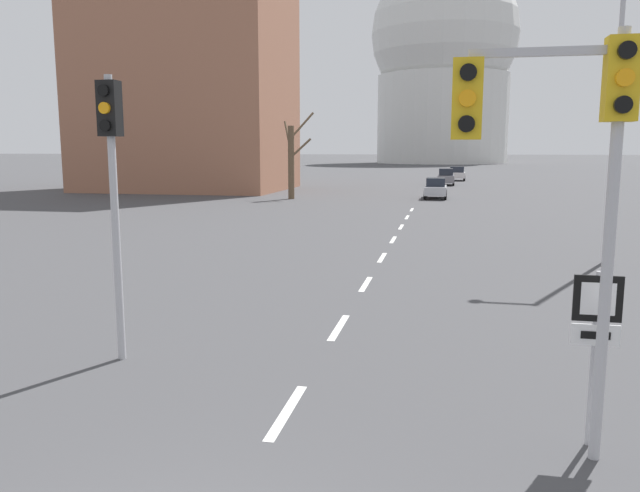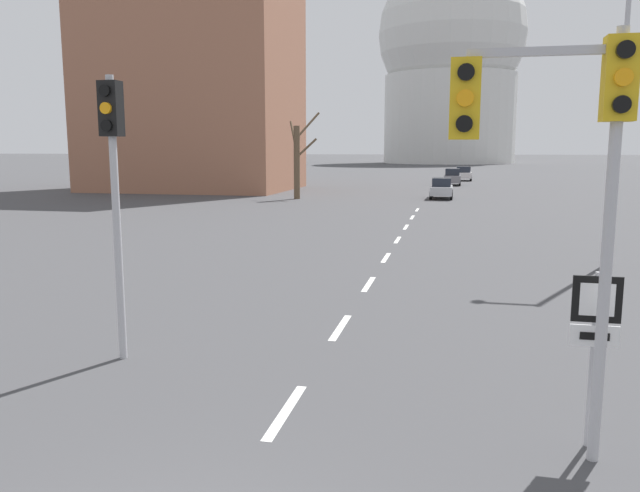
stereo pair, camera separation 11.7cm
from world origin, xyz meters
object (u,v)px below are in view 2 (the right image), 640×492
object	(u,v)px
traffic_signal_near_right	(562,140)
sedan_near_left	(463,174)
sedan_mid_centre	(442,188)
traffic_signal_near_left	(114,165)
street_lamp_right	(614,90)
sedan_near_right	(452,177)
route_sign_post	(595,330)

from	to	relation	value
traffic_signal_near_right	sedan_near_left	bearing A→B (deg)	90.30
sedan_mid_centre	traffic_signal_near_left	bearing A→B (deg)	-97.09
traffic_signal_near_left	street_lamp_right	xyz separation A→B (m)	(10.94, 12.44, 2.20)
traffic_signal_near_left	sedan_mid_centre	bearing A→B (deg)	82.91
street_lamp_right	sedan_mid_centre	distance (m)	27.96
sedan_near_right	sedan_mid_centre	distance (m)	18.50
traffic_signal_near_right	sedan_near_left	xyz separation A→B (m)	(-0.37, 69.93, -3.12)
sedan_near_left	sedan_near_right	world-z (taller)	sedan_near_right
street_lamp_right	sedan_near_right	bearing A→B (deg)	96.77
sedan_near_left	sedan_mid_centre	xyz separation A→B (m)	(-1.92, -28.40, -0.05)
traffic_signal_near_right	street_lamp_right	bearing A→B (deg)	75.64
traffic_signal_near_left	sedan_near_right	world-z (taller)	traffic_signal_near_left
sedan_mid_centre	sedan_near_right	bearing A→B (deg)	87.90
traffic_signal_near_left	sedan_near_right	distance (m)	58.10
sedan_mid_centre	route_sign_post	bearing A→B (deg)	-85.99
street_lamp_right	sedan_mid_centre	bearing A→B (deg)	102.72
route_sign_post	traffic_signal_near_right	bearing A→B (deg)	-147.75
traffic_signal_near_right	traffic_signal_near_left	bearing A→B (deg)	162.55
traffic_signal_near_left	sedan_mid_centre	distance (m)	39.67
traffic_signal_near_right	traffic_signal_near_left	xyz separation A→B (m)	(-7.18, 2.26, -0.39)
traffic_signal_near_right	sedan_near_right	world-z (taller)	traffic_signal_near_right
traffic_signal_near_left	sedan_near_left	xyz separation A→B (m)	(6.80, 67.68, -2.72)
sedan_near_right	sedan_mid_centre	size ratio (longest dim) A/B	1.06
sedan_mid_centre	sedan_near_left	bearing A→B (deg)	86.13
sedan_near_right	sedan_near_left	bearing A→B (deg)	82.86
route_sign_post	street_lamp_right	distance (m)	15.26
traffic_signal_near_left	sedan_near_right	bearing A→B (deg)	84.50
sedan_near_right	sedan_mid_centre	bearing A→B (deg)	-92.10
street_lamp_right	traffic_signal_near_right	bearing A→B (deg)	-104.36
sedan_near_right	traffic_signal_near_left	bearing A→B (deg)	-95.50
street_lamp_right	sedan_near_left	xyz separation A→B (m)	(-4.14, 55.24, -4.92)
street_lamp_right	sedan_mid_centre	world-z (taller)	street_lamp_right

